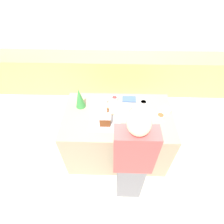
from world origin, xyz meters
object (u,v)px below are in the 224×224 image
(candy_bowl_beside_tree, at_px, (141,115))
(candy_bowl_far_right, at_px, (160,116))
(person, at_px, (132,163))
(baking_tray, at_px, (105,124))
(candy_bowl_near_tray_right, at_px, (115,98))
(candy_bowl_center_rear, at_px, (103,100))
(candy_bowl_far_left, at_px, (143,102))
(candy_bowl_front_corner, at_px, (127,107))
(candy_bowl_near_tray_left, at_px, (167,110))
(decorative_tree, at_px, (80,98))
(gingerbread_house, at_px, (105,118))
(cookbook, at_px, (129,99))

(candy_bowl_beside_tree, relative_size, candy_bowl_far_right, 0.91)
(candy_bowl_far_right, xyz_separation_m, person, (-0.43, -0.69, -0.09))
(baking_tray, relative_size, candy_bowl_far_right, 3.86)
(baking_tray, bearing_deg, candy_bowl_near_tray_right, 76.67)
(candy_bowl_center_rear, bearing_deg, candy_bowl_far_left, -1.99)
(person, bearing_deg, baking_tray, 123.14)
(candy_bowl_far_left, xyz_separation_m, candy_bowl_front_corner, (-0.26, -0.12, 0.00))
(candy_bowl_near_tray_left, height_order, candy_bowl_far_right, candy_bowl_near_tray_left)
(decorative_tree, xyz_separation_m, candy_bowl_center_rear, (0.33, 0.11, -0.14))
(gingerbread_house, xyz_separation_m, decorative_tree, (-0.39, 0.34, 0.05))
(candy_bowl_near_tray_right, distance_m, candy_bowl_beside_tree, 0.52)
(baking_tray, relative_size, candy_bowl_front_corner, 3.24)
(candy_bowl_near_tray_right, bearing_deg, candy_bowl_near_tray_left, -16.53)
(candy_bowl_far_right, bearing_deg, baking_tray, -168.63)
(candy_bowl_center_rear, bearing_deg, baking_tray, -83.42)
(candy_bowl_beside_tree, xyz_separation_m, candy_bowl_far_left, (0.06, 0.27, -0.00))
(candy_bowl_front_corner, bearing_deg, candy_bowl_center_rear, 159.00)
(decorative_tree, xyz_separation_m, candy_bowl_far_right, (1.17, -0.18, -0.15))
(candy_bowl_center_rear, relative_size, candy_bowl_far_right, 1.20)
(candy_bowl_near_tray_left, distance_m, candy_bowl_beside_tree, 0.40)
(candy_bowl_front_corner, xyz_separation_m, cookbook, (0.04, 0.20, -0.01))
(candy_bowl_far_left, bearing_deg, cookbook, 158.99)
(candy_bowl_far_right, bearing_deg, candy_bowl_near_tray_left, 47.14)
(baking_tray, xyz_separation_m, candy_bowl_front_corner, (0.30, 0.31, 0.02))
(candy_bowl_near_tray_right, relative_size, candy_bowl_center_rear, 0.71)
(baking_tray, xyz_separation_m, person, (0.35, -0.54, -0.07))
(baking_tray, distance_m, candy_bowl_far_left, 0.71)
(candy_bowl_center_rear, relative_size, candy_bowl_beside_tree, 1.32)
(candy_bowl_center_rear, distance_m, candy_bowl_beside_tree, 0.63)
(baking_tray, height_order, candy_bowl_beside_tree, candy_bowl_beside_tree)
(candy_bowl_front_corner, bearing_deg, baking_tray, -134.48)
(baking_tray, relative_size, candy_bowl_beside_tree, 4.22)
(cookbook, bearing_deg, candy_bowl_front_corner, -102.79)
(candy_bowl_far_left, height_order, candy_bowl_front_corner, candy_bowl_front_corner)
(gingerbread_house, relative_size, candy_bowl_far_right, 2.46)
(candy_bowl_near_tray_right, relative_size, candy_bowl_far_right, 0.86)
(gingerbread_house, xyz_separation_m, person, (0.35, -0.54, -0.18))
(candy_bowl_front_corner, bearing_deg, person, -86.94)
(cookbook, bearing_deg, candy_bowl_center_rear, -171.33)
(candy_bowl_far_right, distance_m, person, 0.82)
(gingerbread_house, distance_m, candy_bowl_far_left, 0.71)
(decorative_tree, bearing_deg, candy_bowl_center_rear, 17.55)
(baking_tray, distance_m, candy_bowl_far_right, 0.80)
(gingerbread_house, bearing_deg, candy_bowl_far_right, 11.36)
(baking_tray, relative_size, cookbook, 2.00)
(candy_bowl_beside_tree, distance_m, candy_bowl_far_right, 0.27)
(candy_bowl_near_tray_right, bearing_deg, person, -77.46)
(candy_bowl_near_tray_left, bearing_deg, candy_bowl_far_right, -132.86)
(candy_bowl_front_corner, bearing_deg, candy_bowl_beside_tree, -37.42)
(decorative_tree, xyz_separation_m, candy_bowl_front_corner, (0.69, -0.03, -0.14))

